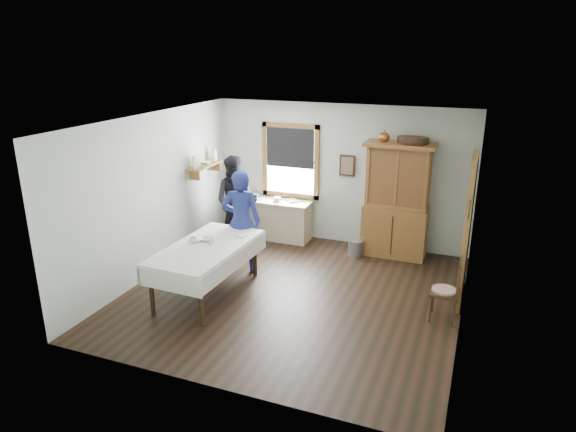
{
  "coord_description": "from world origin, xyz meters",
  "views": [
    {
      "loc": [
        2.57,
        -6.8,
        3.72
      ],
      "look_at": [
        -0.21,
        0.3,
        1.17
      ],
      "focal_mm": 32.0,
      "sensor_mm": 36.0,
      "label": 1
    }
  ],
  "objects_px": {
    "work_counter": "(277,220)",
    "spindle_chair": "(445,290)",
    "dining_table": "(207,270)",
    "wicker_basket": "(382,251)",
    "figure_dark": "(237,205)",
    "china_hutch": "(396,201)",
    "woman_blue": "(241,225)",
    "pail": "(356,248)"
  },
  "relations": [
    {
      "from": "pail",
      "to": "wicker_basket",
      "type": "height_order",
      "value": "pail"
    },
    {
      "from": "pail",
      "to": "wicker_basket",
      "type": "relative_size",
      "value": 0.96
    },
    {
      "from": "pail",
      "to": "woman_blue",
      "type": "distance_m",
      "value": 2.25
    },
    {
      "from": "woman_blue",
      "to": "figure_dark",
      "type": "height_order",
      "value": "woman_blue"
    },
    {
      "from": "work_counter",
      "to": "dining_table",
      "type": "relative_size",
      "value": 0.68
    },
    {
      "from": "figure_dark",
      "to": "pail",
      "type": "bearing_deg",
      "value": -2.48
    },
    {
      "from": "spindle_chair",
      "to": "woman_blue",
      "type": "height_order",
      "value": "woman_blue"
    },
    {
      "from": "dining_table",
      "to": "spindle_chair",
      "type": "height_order",
      "value": "spindle_chair"
    },
    {
      "from": "work_counter",
      "to": "dining_table",
      "type": "bearing_deg",
      "value": -91.4
    },
    {
      "from": "china_hutch",
      "to": "spindle_chair",
      "type": "relative_size",
      "value": 2.25
    },
    {
      "from": "dining_table",
      "to": "spindle_chair",
      "type": "xyz_separation_m",
      "value": [
        3.5,
        0.52,
        0.06
      ]
    },
    {
      "from": "work_counter",
      "to": "wicker_basket",
      "type": "height_order",
      "value": "work_counter"
    },
    {
      "from": "spindle_chair",
      "to": "work_counter",
      "type": "bearing_deg",
      "value": 148.42
    },
    {
      "from": "dining_table",
      "to": "woman_blue",
      "type": "distance_m",
      "value": 1.08
    },
    {
      "from": "pail",
      "to": "wicker_basket",
      "type": "bearing_deg",
      "value": 21.51
    },
    {
      "from": "work_counter",
      "to": "spindle_chair",
      "type": "xyz_separation_m",
      "value": [
        3.44,
        -2.14,
        0.07
      ]
    },
    {
      "from": "dining_table",
      "to": "figure_dark",
      "type": "height_order",
      "value": "figure_dark"
    },
    {
      "from": "pail",
      "to": "figure_dark",
      "type": "height_order",
      "value": "figure_dark"
    },
    {
      "from": "work_counter",
      "to": "spindle_chair",
      "type": "bearing_deg",
      "value": -31.87
    },
    {
      "from": "dining_table",
      "to": "wicker_basket",
      "type": "height_order",
      "value": "dining_table"
    },
    {
      "from": "work_counter",
      "to": "dining_table",
      "type": "height_order",
      "value": "dining_table"
    },
    {
      "from": "work_counter",
      "to": "figure_dark",
      "type": "distance_m",
      "value": 0.94
    },
    {
      "from": "china_hutch",
      "to": "wicker_basket",
      "type": "height_order",
      "value": "china_hutch"
    },
    {
      "from": "dining_table",
      "to": "work_counter",
      "type": "bearing_deg",
      "value": 88.64
    },
    {
      "from": "dining_table",
      "to": "pail",
      "type": "distance_m",
      "value": 2.95
    },
    {
      "from": "figure_dark",
      "to": "work_counter",
      "type": "bearing_deg",
      "value": 37.53
    },
    {
      "from": "woman_blue",
      "to": "pail",
      "type": "bearing_deg",
      "value": -156.21
    },
    {
      "from": "pail",
      "to": "figure_dark",
      "type": "relative_size",
      "value": 0.19
    },
    {
      "from": "dining_table",
      "to": "figure_dark",
      "type": "xyz_separation_m",
      "value": [
        -0.5,
        2.04,
        0.41
      ]
    },
    {
      "from": "figure_dark",
      "to": "wicker_basket",
      "type": "bearing_deg",
      "value": -0.05
    },
    {
      "from": "dining_table",
      "to": "wicker_basket",
      "type": "xyz_separation_m",
      "value": [
        2.24,
        2.53,
        -0.31
      ]
    },
    {
      "from": "china_hutch",
      "to": "dining_table",
      "type": "bearing_deg",
      "value": -131.84
    },
    {
      "from": "wicker_basket",
      "to": "woman_blue",
      "type": "height_order",
      "value": "woman_blue"
    },
    {
      "from": "woman_blue",
      "to": "spindle_chair",
      "type": "bearing_deg",
      "value": 156.78
    },
    {
      "from": "pail",
      "to": "wicker_basket",
      "type": "xyz_separation_m",
      "value": [
        0.46,
        0.18,
        -0.06
      ]
    },
    {
      "from": "dining_table",
      "to": "spindle_chair",
      "type": "relative_size",
      "value": 2.16
    },
    {
      "from": "wicker_basket",
      "to": "work_counter",
      "type": "bearing_deg",
      "value": 176.56
    },
    {
      "from": "work_counter",
      "to": "spindle_chair",
      "type": "height_order",
      "value": "spindle_chair"
    },
    {
      "from": "pail",
      "to": "figure_dark",
      "type": "bearing_deg",
      "value": -172.3
    },
    {
      "from": "pail",
      "to": "figure_dark",
      "type": "distance_m",
      "value": 2.4
    },
    {
      "from": "wicker_basket",
      "to": "figure_dark",
      "type": "bearing_deg",
      "value": -169.87
    },
    {
      "from": "dining_table",
      "to": "wicker_basket",
      "type": "relative_size",
      "value": 6.38
    }
  ]
}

